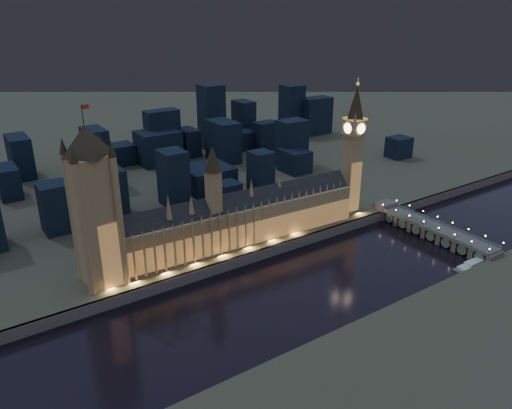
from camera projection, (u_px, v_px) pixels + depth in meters
ground_plane at (295, 283)px, 338.60m from camera, size 2000.00×2000.00×0.00m
north_bank at (77, 128)px, 735.79m from camera, size 2000.00×960.00×8.00m
embankment_wall at (261, 254)px, 368.52m from camera, size 2000.00×2.50×8.00m
palace_of_westminster at (237, 220)px, 372.09m from camera, size 202.00×30.14×78.00m
victoria_tower at (94, 200)px, 304.41m from camera, size 31.68×31.68×115.33m
elizabeth_tower at (354, 139)px, 414.99m from camera, size 18.00×18.00×113.22m
westminster_bridge at (430, 229)px, 403.97m from camera, size 18.12×113.00×15.90m
river_boat at (477, 263)px, 361.32m from camera, size 43.39×11.55×4.50m
city_backdrop at (181, 148)px, 535.15m from camera, size 481.61×215.63×77.55m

